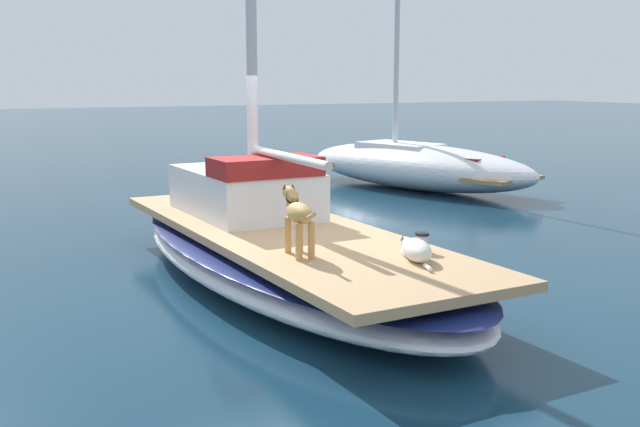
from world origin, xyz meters
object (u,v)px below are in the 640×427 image
at_px(dog_white, 416,249).
at_px(deck_winch, 422,243).
at_px(sailboat_main, 284,255).
at_px(dog_tan, 298,215).
at_px(moored_boat_starboard_side, 416,165).

bearing_deg(dog_white, deck_winch, 46.27).
bearing_deg(sailboat_main, dog_white, -74.56).
height_order(dog_tan, dog_white, dog_tan).
height_order(dog_tan, deck_winch, dog_tan).
relative_size(sailboat_main, dog_tan, 7.84).
relative_size(dog_white, moored_boat_starboard_side, 0.14).
bearing_deg(moored_boat_starboard_side, deck_winch, -122.65).
height_order(dog_white, moored_boat_starboard_side, moored_boat_starboard_side).
bearing_deg(deck_winch, dog_tan, 159.80).
distance_m(dog_white, moored_boat_starboard_side, 9.64).
xyz_separation_m(dog_tan, moored_boat_starboard_side, (6.23, 7.37, -0.53)).
relative_size(deck_winch, moored_boat_starboard_side, 0.03).
xyz_separation_m(dog_white, deck_winch, (0.25, 0.26, -0.01)).
height_order(deck_winch, moored_boat_starboard_side, moored_boat_starboard_side).
xyz_separation_m(sailboat_main, moored_boat_starboard_side, (5.82, 6.04, 0.21)).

